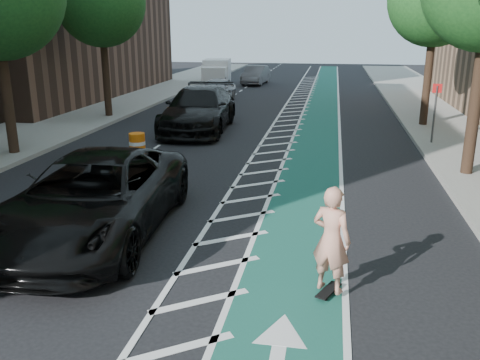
% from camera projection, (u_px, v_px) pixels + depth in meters
% --- Properties ---
extents(ground, '(120.00, 120.00, 0.00)m').
position_uv_depth(ground, '(146.00, 260.00, 10.40)').
color(ground, black).
rests_on(ground, ground).
extents(bike_lane, '(2.00, 90.00, 0.01)m').
position_uv_depth(bike_lane, '(314.00, 153.00, 19.31)').
color(bike_lane, '#164E40').
rests_on(bike_lane, ground).
extents(buffer_strip, '(1.40, 90.00, 0.01)m').
position_uv_depth(buffer_strip, '(274.00, 151.00, 19.57)').
color(buffer_strip, silver).
rests_on(buffer_strip, ground).
extents(sidewalk_left, '(5.00, 90.00, 0.15)m').
position_uv_depth(sidewalk_left, '(16.00, 138.00, 21.43)').
color(sidewalk_left, gray).
rests_on(sidewalk_left, ground).
extents(curb_right, '(0.12, 90.00, 0.16)m').
position_uv_depth(curb_right, '(425.00, 155.00, 18.60)').
color(curb_right, gray).
rests_on(curb_right, ground).
extents(curb_left, '(0.12, 90.00, 0.16)m').
position_uv_depth(curb_left, '(69.00, 141.00, 21.01)').
color(curb_left, gray).
rests_on(curb_left, ground).
extents(tree_l_d, '(4.20, 4.20, 7.90)m').
position_uv_depth(tree_l_d, '(102.00, 2.00, 25.16)').
color(tree_l_d, '#382619').
rests_on(tree_l_d, ground).
extents(sign_post, '(0.35, 0.08, 2.47)m').
position_uv_depth(sign_post, '(435.00, 113.00, 20.02)').
color(sign_post, '#4C4C4C').
rests_on(sign_post, ground).
extents(skateboard, '(0.47, 0.72, 0.09)m').
position_uv_depth(skateboard, '(328.00, 290.00, 9.06)').
color(skateboard, black).
rests_on(skateboard, ground).
extents(skateboarder, '(0.83, 0.71, 1.93)m').
position_uv_depth(skateboarder, '(331.00, 240.00, 8.77)').
color(skateboarder, tan).
rests_on(skateboarder, skateboard).
extents(suv_near, '(3.42, 6.78, 1.84)m').
position_uv_depth(suv_near, '(94.00, 197.00, 11.42)').
color(suv_near, black).
rests_on(suv_near, ground).
extents(suv_far, '(3.10, 6.90, 1.96)m').
position_uv_depth(suv_far, '(199.00, 109.00, 23.24)').
color(suv_far, black).
rests_on(suv_far, ground).
extents(car_silver, '(1.99, 4.49, 1.50)m').
position_uv_depth(car_silver, '(217.00, 90.00, 32.30)').
color(car_silver, '#9A9B9F').
rests_on(car_silver, ground).
extents(car_grey, '(1.91, 4.71, 1.52)m').
position_uv_depth(car_grey, '(256.00, 75.00, 42.30)').
color(car_grey, slate).
rests_on(car_grey, ground).
extents(box_truck, '(2.60, 4.88, 1.95)m').
position_uv_depth(box_truck, '(216.00, 72.00, 43.18)').
color(box_truck, white).
rests_on(box_truck, ground).
extents(barrel_a, '(0.72, 0.72, 0.98)m').
position_uv_depth(barrel_a, '(137.00, 148.00, 18.10)').
color(barrel_a, orange).
rests_on(barrel_a, ground).
extents(barrel_b, '(0.67, 0.67, 0.91)m').
position_uv_depth(barrel_b, '(206.00, 124.00, 22.65)').
color(barrel_b, '#DB600B').
rests_on(barrel_b, ground).
extents(barrel_c, '(0.64, 0.64, 0.87)m').
position_uv_depth(barrel_c, '(173.00, 117.00, 24.63)').
color(barrel_c, orange).
rests_on(barrel_c, ground).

